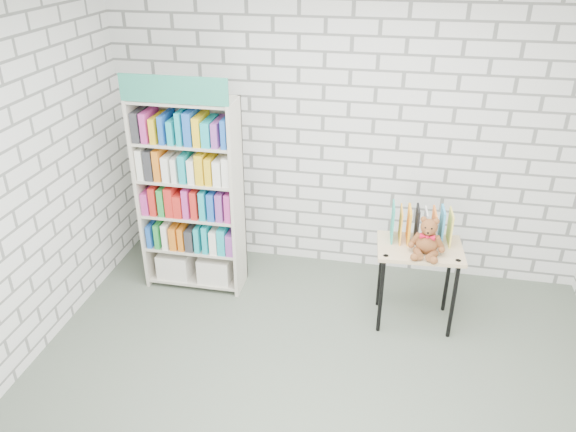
# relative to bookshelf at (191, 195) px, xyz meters

# --- Properties ---
(ground) EXTENTS (4.50, 4.50, 0.00)m
(ground) POSITION_rel_bookshelf_xyz_m (1.33, -1.36, -0.94)
(ground) COLOR #525C4E
(ground) RESTS_ON ground
(room_shell) EXTENTS (4.52, 4.02, 2.81)m
(room_shell) POSITION_rel_bookshelf_xyz_m (1.33, -1.36, 0.85)
(room_shell) COLOR silver
(room_shell) RESTS_ON ground
(bookshelf) EXTENTS (0.91, 0.36, 2.05)m
(bookshelf) POSITION_rel_bookshelf_xyz_m (0.00, 0.00, 0.00)
(bookshelf) COLOR beige
(bookshelf) RESTS_ON ground
(display_table) EXTENTS (0.72, 0.52, 0.75)m
(display_table) POSITION_rel_bookshelf_xyz_m (2.05, -0.21, -0.29)
(display_table) COLOR tan
(display_table) RESTS_ON ground
(table_books) EXTENTS (0.50, 0.24, 0.29)m
(table_books) POSITION_rel_bookshelf_xyz_m (2.05, -0.10, -0.04)
(table_books) COLOR teal
(table_books) RESTS_ON display_table
(teddy_bear) EXTENTS (0.29, 0.28, 0.32)m
(teddy_bear) POSITION_rel_bookshelf_xyz_m (2.09, -0.31, -0.06)
(teddy_bear) COLOR brown
(teddy_bear) RESTS_ON display_table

